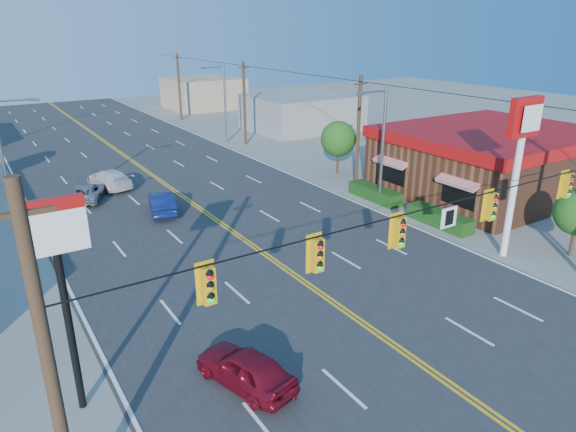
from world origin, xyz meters
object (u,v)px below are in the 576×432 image
kfc_pylon (520,146)px  kfc (489,160)px  car_magenta (246,370)px  car_white (109,180)px  car_blue (162,203)px  signal_span (421,240)px  car_silver (87,193)px  pizza_hut_sign (59,264)px

kfc_pylon → kfc: bearing=42.0°
car_magenta → car_white: car_white is taller
car_magenta → car_white: bearing=-110.7°
car_magenta → car_blue: size_ratio=0.91×
signal_span → car_silver: (-5.91, 25.65, -4.28)m
kfc_pylon → car_silver: kfc_pylon is taller
kfc_pylon → car_silver: 28.08m
pizza_hut_sign → car_blue: (8.60, 16.40, -4.47)m
pizza_hut_sign → car_white: 25.37m
kfc_pylon → pizza_hut_sign: size_ratio=1.24×
car_silver → car_magenta: bearing=113.0°
kfc → pizza_hut_sign: 32.04m
pizza_hut_sign → car_silver: size_ratio=1.57×
car_blue → kfc: bearing=173.1°
car_blue → car_silver: (-3.63, 5.26, -0.10)m
car_magenta → car_white: (2.11, 25.94, 0.04)m
signal_span → car_silver: signal_span is taller
pizza_hut_sign → car_blue: pizza_hut_sign is taller
car_magenta → car_silver: 23.66m
signal_span → kfc: bearing=30.9°
car_magenta → pizza_hut_sign: bearing=-37.7°
car_silver → kfc_pylon: bearing=151.0°
kfc_pylon → car_blue: 21.84m
car_white → car_blue: bearing=90.2°
pizza_hut_sign → car_white: bearing=73.4°
kfc → kfc_pylon: kfc_pylon is taller
car_blue → car_white: bearing=-65.3°
car_blue → car_white: car_blue is taller
kfc → car_magenta: (-25.88, -10.00, -1.71)m
car_white → car_silver: (-2.17, -2.28, -0.10)m
signal_span → kfc_pylon: (11.12, 4.00, 1.16)m
kfc_pylon → car_white: 28.68m
signal_span → kfc_pylon: size_ratio=2.86×
car_magenta → car_silver: bearing=-105.9°
car_magenta → car_silver: size_ratio=0.90×
kfc → car_white: bearing=146.2°
signal_span → car_silver: size_ratio=5.58×
car_silver → signal_span: bearing=125.8°
kfc → car_silver: bearing=152.2°
signal_span → car_magenta: size_ratio=6.20×
car_blue → kfc_pylon: bearing=143.0°
signal_span → car_blue: signal_span is taller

